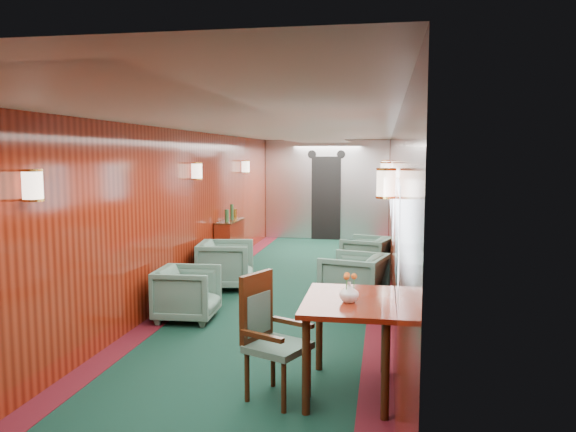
# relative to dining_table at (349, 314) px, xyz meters

# --- Properties ---
(room) EXTENTS (12.00, 12.10, 2.40)m
(room) POSITION_rel_dining_table_xyz_m (-1.11, 2.90, 0.94)
(room) COLOR black
(room) RESTS_ON ground
(bulkhead) EXTENTS (2.98, 0.17, 2.39)m
(bulkhead) POSITION_rel_dining_table_xyz_m (-1.11, 8.82, 0.49)
(bulkhead) COLOR silver
(bulkhead) RESTS_ON ground
(windows_right) EXTENTS (0.02, 8.60, 0.80)m
(windows_right) POSITION_rel_dining_table_xyz_m (0.38, 3.15, 0.76)
(windows_right) COLOR silver
(windows_right) RESTS_ON ground
(wall_sconces) EXTENTS (2.97, 7.97, 0.25)m
(wall_sconces) POSITION_rel_dining_table_xyz_m (-1.11, 3.47, 1.10)
(wall_sconces) COLOR #FFE5C6
(wall_sconces) RESTS_ON ground
(dining_table) EXTENTS (0.77, 1.10, 0.82)m
(dining_table) POSITION_rel_dining_table_xyz_m (0.00, 0.00, 0.00)
(dining_table) COLOR maroon
(dining_table) RESTS_ON ground
(side_chair) EXTENTS (0.61, 0.62, 1.05)m
(side_chair) POSITION_rel_dining_table_xyz_m (-0.67, -0.19, -0.12)
(side_chair) COLOR #1C423A
(side_chair) RESTS_ON ground
(credenza) EXTENTS (0.31, 0.98, 1.16)m
(credenza) POSITION_rel_dining_table_xyz_m (-2.45, 4.96, -0.24)
(credenza) COLOR maroon
(credenza) RESTS_ON ground
(flower_vase) EXTENTS (0.21, 0.21, 0.17)m
(flower_vase) POSITION_rel_dining_table_xyz_m (0.00, -0.10, 0.22)
(flower_vase) COLOR silver
(flower_vase) RESTS_ON dining_table
(armchair_left_near) EXTENTS (0.77, 0.75, 0.66)m
(armchair_left_near) POSITION_rel_dining_table_xyz_m (-2.11, 1.81, -0.36)
(armchair_left_near) COLOR #1C423A
(armchair_left_near) RESTS_ON ground
(armchair_left_far) EXTENTS (0.90, 0.88, 0.73)m
(armchair_left_far) POSITION_rel_dining_table_xyz_m (-2.10, 3.49, -0.33)
(armchair_left_far) COLOR #1C423A
(armchair_left_far) RESTS_ON ground
(armchair_right_near) EXTENTS (0.98, 0.96, 0.73)m
(armchair_right_near) POSITION_rel_dining_table_xyz_m (-0.11, 2.74, -0.33)
(armchair_right_near) COLOR #1C423A
(armchair_right_near) RESTS_ON ground
(armchair_right_far) EXTENTS (0.92, 0.91, 0.68)m
(armchair_right_far) POSITION_rel_dining_table_xyz_m (-0.01, 4.73, -0.35)
(armchair_right_far) COLOR #1C423A
(armchair_right_far) RESTS_ON ground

